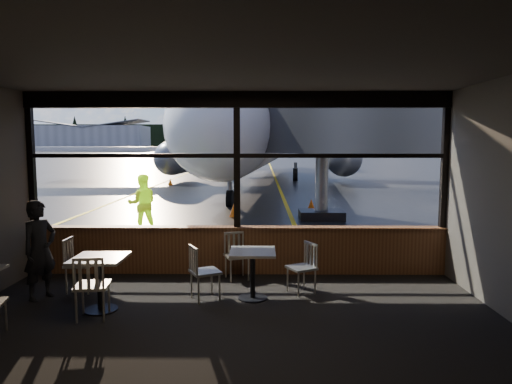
{
  "coord_description": "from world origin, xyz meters",
  "views": [
    {
      "loc": [
        0.47,
        -8.69,
        2.52
      ],
      "look_at": [
        0.35,
        1.0,
        1.5
      ],
      "focal_mm": 32.0,
      "sensor_mm": 36.0,
      "label": 1
    }
  ],
  "objects_px": {
    "ground_crew": "(142,204)",
    "chair_mid_w": "(81,265)",
    "chair_near_e": "(301,268)",
    "cone_wing": "(170,182)",
    "cafe_table_near": "(253,275)",
    "chair_near_n": "(237,256)",
    "cafe_table_mid": "(100,284)",
    "airliner": "(260,95)",
    "chair_near_w": "(205,272)",
    "passenger": "(40,250)",
    "chair_mid_s": "(92,286)",
    "jet_bridge": "(363,149)",
    "cone_extra": "(234,210)",
    "cone_nose": "(311,206)"
  },
  "relations": [
    {
      "from": "cafe_table_near",
      "to": "chair_near_n",
      "type": "relative_size",
      "value": 0.92
    },
    {
      "from": "cone_wing",
      "to": "cone_extra",
      "type": "distance_m",
      "value": 13.14
    },
    {
      "from": "chair_mid_w",
      "to": "chair_mid_s",
      "type": "bearing_deg",
      "value": 27.74
    },
    {
      "from": "cafe_table_near",
      "to": "cone_wing",
      "type": "relative_size",
      "value": 1.87
    },
    {
      "from": "chair_near_n",
      "to": "cone_nose",
      "type": "height_order",
      "value": "chair_near_n"
    },
    {
      "from": "cone_extra",
      "to": "cone_nose",
      "type": "bearing_deg",
      "value": 15.51
    },
    {
      "from": "chair_near_w",
      "to": "passenger",
      "type": "height_order",
      "value": "passenger"
    },
    {
      "from": "chair_near_w",
      "to": "chair_near_n",
      "type": "bearing_deg",
      "value": 131.47
    },
    {
      "from": "chair_mid_s",
      "to": "chair_mid_w",
      "type": "distance_m",
      "value": 1.38
    },
    {
      "from": "ground_crew",
      "to": "cafe_table_near",
      "type": "bearing_deg",
      "value": 104.44
    },
    {
      "from": "cone_extra",
      "to": "airliner",
      "type": "bearing_deg",
      "value": 86.94
    },
    {
      "from": "cafe_table_mid",
      "to": "cone_nose",
      "type": "height_order",
      "value": "cafe_table_mid"
    },
    {
      "from": "cafe_table_near",
      "to": "chair_mid_s",
      "type": "xyz_separation_m",
      "value": [
        -2.29,
        -0.87,
        0.08
      ]
    },
    {
      "from": "chair_mid_w",
      "to": "passenger",
      "type": "relative_size",
      "value": 0.58
    },
    {
      "from": "airliner",
      "to": "cone_wing",
      "type": "height_order",
      "value": "airliner"
    },
    {
      "from": "airliner",
      "to": "chair_mid_s",
      "type": "bearing_deg",
      "value": -90.05
    },
    {
      "from": "chair_near_w",
      "to": "chair_near_n",
      "type": "height_order",
      "value": "chair_near_w"
    },
    {
      "from": "cone_extra",
      "to": "chair_near_n",
      "type": "bearing_deg",
      "value": -86.18
    },
    {
      "from": "chair_mid_s",
      "to": "cafe_table_mid",
      "type": "bearing_deg",
      "value": 82.36
    },
    {
      "from": "ground_crew",
      "to": "cone_extra",
      "type": "xyz_separation_m",
      "value": [
        2.43,
        2.96,
        -0.59
      ]
    },
    {
      "from": "chair_mid_w",
      "to": "passenger",
      "type": "bearing_deg",
      "value": -53.04
    },
    {
      "from": "airliner",
      "to": "chair_mid_w",
      "type": "bearing_deg",
      "value": -91.9
    },
    {
      "from": "ground_crew",
      "to": "chair_mid_w",
      "type": "bearing_deg",
      "value": 77.35
    },
    {
      "from": "cone_nose",
      "to": "cone_extra",
      "type": "bearing_deg",
      "value": -164.49
    },
    {
      "from": "passenger",
      "to": "ground_crew",
      "type": "relative_size",
      "value": 0.97
    },
    {
      "from": "jet_bridge",
      "to": "cone_extra",
      "type": "relative_size",
      "value": 21.65
    },
    {
      "from": "airliner",
      "to": "cone_extra",
      "type": "height_order",
      "value": "airliner"
    },
    {
      "from": "chair_near_n",
      "to": "chair_mid_w",
      "type": "distance_m",
      "value": 2.73
    },
    {
      "from": "chair_near_n",
      "to": "cone_extra",
      "type": "distance_m",
      "value": 7.45
    },
    {
      "from": "chair_mid_w",
      "to": "cone_wing",
      "type": "xyz_separation_m",
      "value": [
        -2.55,
        20.43,
        -0.25
      ]
    },
    {
      "from": "cafe_table_near",
      "to": "cone_wing",
      "type": "distance_m",
      "value": 21.49
    },
    {
      "from": "cafe_table_mid",
      "to": "cone_wing",
      "type": "xyz_separation_m",
      "value": [
        -3.21,
        21.34,
        -0.2
      ]
    },
    {
      "from": "cone_extra",
      "to": "chair_near_e",
      "type": "bearing_deg",
      "value": -78.79
    },
    {
      "from": "cafe_table_mid",
      "to": "chair_near_n",
      "type": "distance_m",
      "value": 2.57
    },
    {
      "from": "cone_nose",
      "to": "ground_crew",
      "type": "bearing_deg",
      "value": -144.31
    },
    {
      "from": "passenger",
      "to": "cone_wing",
      "type": "height_order",
      "value": "passenger"
    },
    {
      "from": "chair_near_e",
      "to": "cone_wing",
      "type": "xyz_separation_m",
      "value": [
        -6.32,
        20.48,
        -0.22
      ]
    },
    {
      "from": "cafe_table_mid",
      "to": "cone_nose",
      "type": "xyz_separation_m",
      "value": [
        4.25,
        9.84,
        -0.15
      ]
    },
    {
      "from": "jet_bridge",
      "to": "chair_near_e",
      "type": "xyz_separation_m",
      "value": [
        -2.46,
        -6.68,
        -1.92
      ]
    },
    {
      "from": "airliner",
      "to": "cafe_table_near",
      "type": "xyz_separation_m",
      "value": [
        -0.01,
        -23.83,
        -5.38
      ]
    },
    {
      "from": "chair_near_w",
      "to": "cone_extra",
      "type": "height_order",
      "value": "chair_near_w"
    },
    {
      "from": "airliner",
      "to": "chair_near_e",
      "type": "bearing_deg",
      "value": -82.76
    },
    {
      "from": "airliner",
      "to": "chair_near_w",
      "type": "height_order",
      "value": "airliner"
    },
    {
      "from": "airliner",
      "to": "cafe_table_mid",
      "type": "relative_size",
      "value": 45.37
    },
    {
      "from": "chair_near_n",
      "to": "cone_wing",
      "type": "height_order",
      "value": "chair_near_n"
    },
    {
      "from": "jet_bridge",
      "to": "cone_extra",
      "type": "xyz_separation_m",
      "value": [
        -4.08,
        1.53,
        -2.11
      ]
    },
    {
      "from": "chair_near_e",
      "to": "ground_crew",
      "type": "relative_size",
      "value": 0.52
    },
    {
      "from": "cone_nose",
      "to": "passenger",
      "type": "bearing_deg",
      "value": -120.15
    },
    {
      "from": "cafe_table_near",
      "to": "chair_near_n",
      "type": "height_order",
      "value": "chair_near_n"
    },
    {
      "from": "chair_near_w",
      "to": "cone_nose",
      "type": "height_order",
      "value": "chair_near_w"
    }
  ]
}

